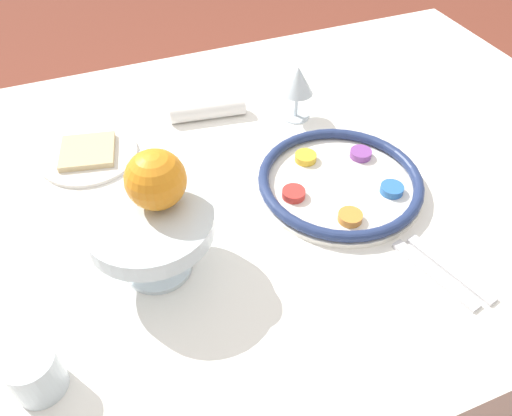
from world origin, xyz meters
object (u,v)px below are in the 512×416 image
fruit_stand (150,228)px  napkin_roll (208,110)px  orange_fruit (156,180)px  bread_plate (88,154)px  wine_glass (298,82)px  cup_near (35,373)px  seder_plate (340,181)px

fruit_stand → napkin_roll: 0.43m
orange_fruit → napkin_roll: 0.42m
bread_plate → wine_glass: bearing=176.7°
wine_glass → cup_near: size_ratio=1.74×
orange_fruit → bread_plate: (0.08, -0.31, -0.15)m
napkin_roll → cup_near: cup_near is taller
cup_near → bread_plate: bearing=-105.3°
seder_plate → orange_fruit: orange_fruit is taller
fruit_stand → napkin_roll: (-0.20, -0.37, -0.07)m
wine_glass → orange_fruit: (0.36, 0.28, 0.08)m
wine_glass → napkin_roll: size_ratio=0.72×
wine_glass → bread_plate: 0.45m
bread_plate → cup_near: cup_near is taller
seder_plate → cup_near: size_ratio=4.37×
bread_plate → cup_near: size_ratio=2.77×
wine_glass → orange_fruit: size_ratio=1.36×
fruit_stand → orange_fruit: (-0.02, -0.02, 0.07)m
orange_fruit → napkin_roll: size_ratio=0.53×
cup_near → fruit_stand: bearing=-144.1°
orange_fruit → wine_glass: bearing=-141.9°
seder_plate → bread_plate: bearing=-32.3°
bread_plate → napkin_roll: size_ratio=1.15×
wine_glass → napkin_roll: (0.18, -0.07, -0.07)m
cup_near → napkin_roll: bearing=-127.6°
wine_glass → fruit_stand: bearing=38.4°
seder_plate → orange_fruit: size_ratio=3.42×
orange_fruit → cup_near: size_ratio=1.28×
bread_plate → napkin_roll: (-0.26, -0.04, 0.01)m
seder_plate → napkin_roll: (0.16, -0.31, 0.00)m
wine_glass → orange_fruit: orange_fruit is taller
orange_fruit → cup_near: 0.29m
seder_plate → wine_glass: size_ratio=2.51×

